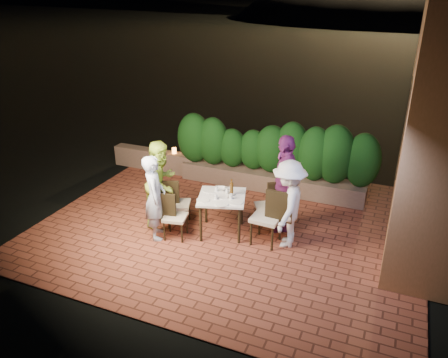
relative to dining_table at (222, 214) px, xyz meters
The scene contains 30 objects.
ground 0.41m from the dining_table, 64.06° to the right, with size 400.00×400.00×0.00m, color black.
terrace_floor 0.60m from the dining_table, 81.80° to the left, with size 7.00×6.00×0.15m, color brown.
window_pane 3.58m from the dining_table, 25.73° to the left, with size 0.08×1.00×1.40m, color black.
window_frame 3.57m from the dining_table, 25.81° to the left, with size 0.06×1.15×1.55m, color black.
planter 2.21m from the dining_table, 83.33° to the left, with size 4.20×0.55×0.40m, color brown.
hedge 2.27m from the dining_table, 83.33° to the left, with size 4.00×0.70×1.10m, color #103710, non-canonical shape.
parapet 3.51m from the dining_table, 141.47° to the left, with size 2.20×0.30×0.50m, color brown.
hill 60.08m from the dining_table, 88.03° to the left, with size 52.00×40.00×22.00m, color black.
dining_table is the anchor object (origin of this frame).
plate_nw 0.53m from the dining_table, 131.52° to the right, with size 0.23×0.23×0.01m, color white.
plate_sw 0.50m from the dining_table, 158.90° to the left, with size 0.24×0.24×0.01m, color white.
plate_ne 0.52m from the dining_table, 22.64° to the right, with size 0.24×0.24×0.01m, color white.
plate_se 0.51m from the dining_table, 52.66° to the left, with size 0.24×0.24×0.01m, color white.
plate_centre 0.38m from the dining_table, 39.76° to the right, with size 0.21×0.21×0.01m, color white.
plate_front 0.50m from the dining_table, 67.43° to the right, with size 0.24×0.24×0.01m, color white.
glass_nw 0.45m from the dining_table, 108.26° to the right, with size 0.06×0.06×0.10m, color silver.
glass_sw 0.48m from the dining_table, 139.48° to the left, with size 0.06×0.06×0.10m, color silver.
glass_ne 0.47m from the dining_table, 12.67° to the right, with size 0.06×0.06×0.10m, color silver.
glass_se 0.45m from the dining_table, 70.02° to the left, with size 0.06×0.06×0.11m, color silver.
beer_bottle 0.57m from the dining_table, 29.23° to the left, with size 0.06×0.06×0.33m, color #4D2F0C, non-canonical shape.
bowl 0.48m from the dining_table, 117.51° to the left, with size 0.18×0.18×0.04m, color white.
chair_left_front 0.86m from the dining_table, 145.74° to the right, with size 0.40×0.40×0.86m, color black, non-canonical shape.
chair_left_back 0.88m from the dining_table, behind, with size 0.42×0.42×0.91m, color black, non-canonical shape.
chair_right_front 0.87m from the dining_table, ahead, with size 0.49×0.49×1.06m, color black, non-canonical shape.
chair_right_back 0.87m from the dining_table, 31.55° to the left, with size 0.44×0.44×0.96m, color black, non-canonical shape.
diner_blue 1.27m from the dining_table, 150.77° to the right, with size 0.58×0.38×1.59m, color silver.
diner_green 1.28m from the dining_table, behind, with size 0.81×0.63×1.67m, color #B2DB44.
diner_white 1.29m from the dining_table, ahead, with size 1.03×0.59×1.59m, color white.
diner_purple 1.29m from the dining_table, 31.91° to the left, with size 1.09×0.45×1.85m, color #7B296E.
parapet_lamp 3.10m from the dining_table, 135.04° to the left, with size 0.10×0.10×0.14m, color orange.
Camera 1 is at (2.72, -6.40, 4.25)m, focal length 35.00 mm.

